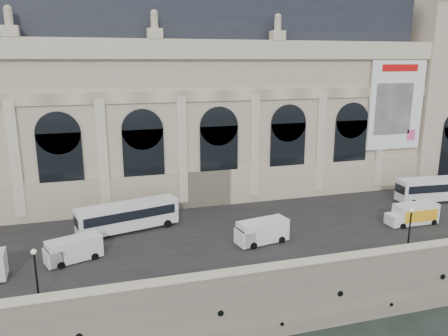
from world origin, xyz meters
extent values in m
plane|color=black|center=(0.00, 0.00, 0.00)|extent=(260.00, 260.00, 0.00)
cube|color=gray|center=(0.00, 35.00, 3.00)|extent=(160.00, 70.00, 6.00)
cube|color=#2D2D2D|center=(0.00, 14.00, 6.03)|extent=(160.00, 24.00, 0.06)
cube|color=gray|center=(0.00, 0.60, 6.55)|extent=(160.00, 1.20, 1.10)
cube|color=beige|center=(0.00, 0.60, 7.15)|extent=(160.00, 1.40, 0.12)
cube|color=#C2AF95|center=(-6.00, 31.00, 17.00)|extent=(68.00, 18.00, 22.00)
cube|color=beige|center=(-6.00, 21.85, 8.50)|extent=(68.60, 0.40, 5.00)
cube|color=beige|center=(-6.00, 21.70, 26.80)|extent=(69.00, 0.80, 2.40)
cube|color=beige|center=(-6.00, 21.85, 21.00)|extent=(68.00, 0.30, 1.40)
cube|color=#22262E|center=(-6.00, 31.00, 31.00)|extent=(64.00, 15.00, 6.00)
cube|color=beige|center=(-29.00, 21.75, 14.00)|extent=(1.20, 0.50, 14.00)
cube|color=black|center=(-24.00, 21.82, 12.50)|extent=(5.20, 0.25, 9.00)
cylinder|color=black|center=(-24.00, 21.82, 17.00)|extent=(5.20, 0.25, 5.20)
cube|color=beige|center=(-19.00, 21.75, 14.00)|extent=(1.20, 0.50, 14.00)
cube|color=black|center=(-14.00, 21.82, 12.50)|extent=(5.20, 0.25, 9.00)
cylinder|color=black|center=(-14.00, 21.82, 17.00)|extent=(5.20, 0.25, 5.20)
cube|color=beige|center=(-9.00, 21.75, 14.00)|extent=(1.20, 0.50, 14.00)
cube|color=black|center=(-4.00, 21.82, 12.50)|extent=(5.20, 0.25, 9.00)
cylinder|color=black|center=(-4.00, 21.82, 17.00)|extent=(5.20, 0.25, 5.20)
cube|color=beige|center=(1.00, 21.75, 14.00)|extent=(1.20, 0.50, 14.00)
cube|color=black|center=(6.00, 21.82, 12.50)|extent=(5.20, 0.25, 9.00)
cylinder|color=black|center=(6.00, 21.82, 17.00)|extent=(5.20, 0.25, 5.20)
cube|color=beige|center=(11.00, 21.75, 14.00)|extent=(1.20, 0.50, 14.00)
cube|color=black|center=(16.00, 21.82, 12.50)|extent=(5.20, 0.25, 9.00)
cylinder|color=black|center=(16.00, 21.82, 17.00)|extent=(5.20, 0.25, 5.20)
cube|color=beige|center=(21.00, 21.75, 14.00)|extent=(1.20, 0.50, 14.00)
cube|color=white|center=(23.00, 21.55, 19.00)|extent=(9.00, 0.35, 13.00)
cube|color=red|center=(23.00, 21.35, 24.40)|extent=(6.00, 0.06, 1.00)
cube|color=gray|center=(22.50, 21.35, 18.50)|extent=(6.20, 0.06, 7.50)
cube|color=#E04F91|center=(26.00, 21.35, 14.50)|extent=(1.40, 0.06, 1.60)
cube|color=#C2AF95|center=(34.00, 28.00, 21.00)|extent=(12.00, 14.00, 30.00)
cube|color=white|center=(-16.70, 15.71, 7.94)|extent=(11.90, 5.17, 3.01)
cube|color=black|center=(-22.38, 14.30, 8.23)|extent=(0.62, 2.19, 1.17)
cube|color=black|center=(-16.40, 14.49, 8.33)|extent=(10.39, 2.65, 1.07)
cube|color=black|center=(-17.00, 16.93, 8.33)|extent=(10.39, 2.65, 1.07)
cylinder|color=black|center=(-20.65, 13.48, 6.49)|extent=(1.01, 0.52, 0.97)
cylinder|color=black|center=(-21.24, 15.83, 6.49)|extent=(1.01, 0.52, 0.97)
cylinder|color=black|center=(-12.16, 15.59, 6.49)|extent=(1.01, 0.52, 0.97)
cylinder|color=black|center=(-12.75, 17.94, 6.49)|extent=(1.01, 0.52, 0.97)
cube|color=white|center=(25.87, 14.75, 7.95)|extent=(11.87, 3.31, 3.03)
cube|color=black|center=(20.00, 15.19, 8.25)|extent=(0.25, 2.25, 1.17)
cube|color=black|center=(25.77, 13.49, 8.34)|extent=(10.72, 0.88, 1.07)
cube|color=black|center=(25.96, 16.01, 8.34)|extent=(10.72, 0.88, 1.07)
cylinder|color=black|center=(21.39, 13.86, 6.49)|extent=(1.00, 0.37, 0.98)
cylinder|color=black|center=(21.58, 16.29, 6.49)|extent=(1.00, 0.37, 0.98)
cube|color=silver|center=(-22.43, 9.37, 7.30)|extent=(5.57, 3.66, 2.21)
cube|color=silver|center=(-24.38, 8.66, 6.96)|extent=(2.05, 2.39, 1.54)
cube|color=black|center=(-24.89, 8.48, 7.49)|extent=(0.64, 1.65, 0.77)
cylinder|color=black|center=(-23.65, 7.86, 6.37)|extent=(0.77, 0.47, 0.73)
cylinder|color=black|center=(-24.34, 9.75, 6.37)|extent=(0.77, 0.47, 0.73)
cylinder|color=black|center=(-20.53, 8.98, 6.37)|extent=(0.77, 0.47, 0.73)
cylinder|color=black|center=(-21.21, 10.88, 6.37)|extent=(0.77, 0.47, 0.73)
cube|color=white|center=(-2.86, 8.28, 7.39)|extent=(5.86, 3.13, 2.37)
cube|color=white|center=(-5.05, 7.88, 7.03)|extent=(1.92, 2.41, 1.65)
cube|color=black|center=(-5.62, 7.78, 7.60)|extent=(0.39, 1.84, 0.82)
cylinder|color=black|center=(-4.42, 6.90, 6.39)|extent=(0.82, 0.39, 0.78)
cylinder|color=black|center=(-4.81, 9.03, 6.39)|extent=(0.82, 0.39, 0.78)
cylinder|color=black|center=(-0.91, 7.54, 6.39)|extent=(0.82, 0.39, 0.78)
cylinder|color=black|center=(-1.30, 9.67, 6.39)|extent=(0.82, 0.39, 0.78)
cube|color=white|center=(17.04, 8.35, 7.37)|extent=(5.32, 2.05, 2.39)
cube|color=#FAAF1B|center=(17.04, 7.30, 7.37)|extent=(4.61, 0.06, 1.42)
cube|color=red|center=(17.04, 7.30, 7.37)|extent=(2.66, 0.04, 0.53)
cube|color=white|center=(14.03, 8.34, 6.84)|extent=(1.42, 1.95, 1.33)
cylinder|color=black|center=(14.56, 7.33, 6.35)|extent=(0.71, 0.25, 0.71)
cylinder|color=black|center=(14.56, 9.36, 6.35)|extent=(0.71, 0.25, 0.71)
cylinder|color=black|center=(18.99, 7.33, 6.35)|extent=(0.71, 0.25, 0.71)
cylinder|color=black|center=(18.99, 9.37, 6.35)|extent=(0.71, 0.25, 0.71)
cylinder|color=black|center=(-25.07, 2.49, 6.21)|extent=(0.47, 0.47, 0.43)
cylinder|color=black|center=(-25.07, 2.49, 8.13)|extent=(0.17, 0.17, 4.25)
sphere|color=beige|center=(-25.07, 2.49, 10.36)|extent=(0.47, 0.47, 0.47)
cylinder|color=black|center=(11.08, 2.14, 6.22)|extent=(0.48, 0.48, 0.44)
cylinder|color=black|center=(11.08, 2.14, 8.18)|extent=(0.17, 0.17, 4.37)
sphere|color=beige|center=(11.08, 2.14, 10.48)|extent=(0.48, 0.48, 0.48)
camera|label=1|loc=(-19.40, -33.25, 25.47)|focal=35.00mm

